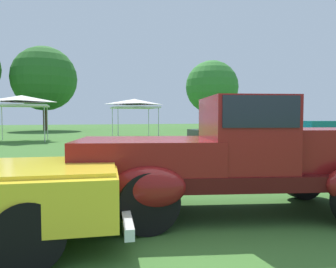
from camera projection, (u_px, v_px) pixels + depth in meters
ground_plane at (218, 228)px, 3.97m from camera, size 120.00×120.00×0.00m
feature_pickup_truck at (238, 154)px, 4.57m from camera, size 4.75×2.59×1.70m
show_car_charcoal at (231, 133)px, 15.91m from camera, size 4.31×1.93×1.22m
show_car_teal at (319, 132)px, 16.82m from camera, size 4.22×1.84×1.22m
spectator_by_row at (264, 131)px, 11.62m from camera, size 0.46×0.38×1.69m
canopy_tent_left_field at (22, 100)px, 18.49m from camera, size 2.94×2.94×2.71m
canopy_tent_center_field at (134, 103)px, 22.16m from camera, size 3.07×3.07×2.71m
treeline_mid_left at (44, 79)px, 33.09m from camera, size 6.74×6.74×8.86m
treeline_center at (212, 87)px, 34.18m from camera, size 5.72×5.72×7.58m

